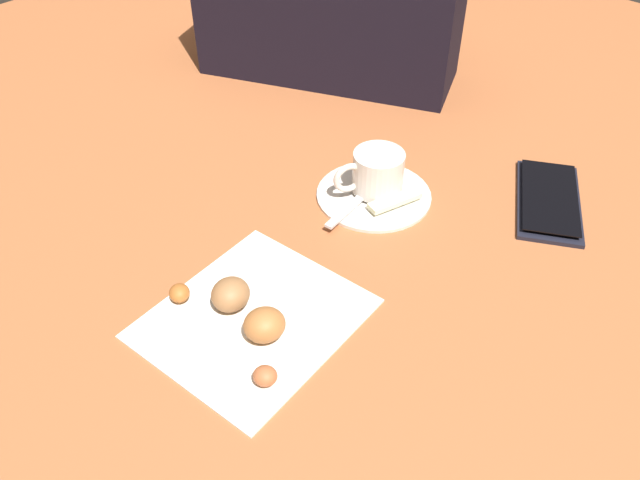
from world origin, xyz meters
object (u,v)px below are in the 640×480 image
at_px(sugar_packet, 395,201).
at_px(croissant, 243,312).
at_px(teaspoon, 372,187).
at_px(cell_phone, 549,199).
at_px(napkin, 254,317).
at_px(saucer, 374,194).
at_px(espresso_cup, 377,172).

xyz_separation_m(sugar_packet, croissant, (-0.24, -0.00, 0.01)).
height_order(teaspoon, cell_phone, teaspoon).
distance_m(teaspoon, napkin, 0.23).
bearing_deg(saucer, espresso_cup, 16.66).
bearing_deg(croissant, teaspoon, 9.59).
relative_size(saucer, espresso_cup, 1.66).
distance_m(saucer, croissant, 0.24).
bearing_deg(sugar_packet, croissant, -161.45).
bearing_deg(saucer, napkin, -170.98).
distance_m(teaspoon, sugar_packet, 0.04).
bearing_deg(espresso_cup, teaspoon, 126.63).
relative_size(espresso_cup, teaspoon, 0.61).
distance_m(teaspoon, cell_phone, 0.20).
height_order(sugar_packet, cell_phone, sugar_packet).
relative_size(teaspoon, napkin, 0.70).
xyz_separation_m(napkin, croissant, (-0.01, 0.00, 0.02)).
relative_size(teaspoon, sugar_packet, 2.05).
xyz_separation_m(sugar_packet, napkin, (-0.22, -0.00, -0.01)).
xyz_separation_m(espresso_cup, napkin, (-0.23, -0.04, -0.03)).
height_order(espresso_cup, teaspoon, espresso_cup).
bearing_deg(teaspoon, sugar_packet, -94.73).
bearing_deg(cell_phone, sugar_packet, 135.46).
relative_size(espresso_cup, napkin, 0.42).
xyz_separation_m(saucer, teaspoon, (0.00, 0.00, 0.01)).
bearing_deg(croissant, sugar_packet, 1.02).
xyz_separation_m(espresso_cup, croissant, (-0.24, -0.04, -0.01)).
height_order(teaspoon, croissant, croissant).
bearing_deg(croissant, cell_phone, -18.51).
distance_m(saucer, napkin, 0.23).
distance_m(espresso_cup, napkin, 0.23).
relative_size(sugar_packet, napkin, 0.34).
distance_m(croissant, cell_phone, 0.38).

